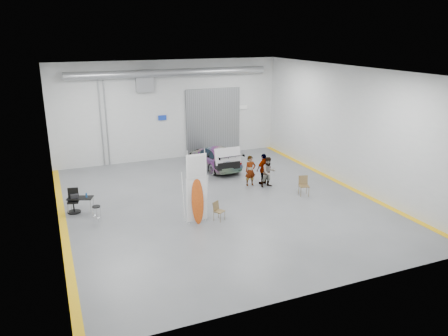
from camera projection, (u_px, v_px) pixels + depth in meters
name	position (u px, v px, depth m)	size (l,w,h in m)	color
ground	(219.00, 202.00, 20.30)	(16.00, 16.00, 0.00)	#57595E
room_shell	(206.00, 107.00, 21.12)	(14.02, 16.18, 6.01)	#B9BBBD
sedan_car	(215.00, 157.00, 25.26)	(1.78, 4.37, 1.27)	silver
person_a	(250.00, 171.00, 22.26)	(0.57, 0.37, 1.57)	#956F51
person_b	(269.00, 172.00, 22.06)	(0.76, 0.59, 1.56)	slate
person_c	(264.00, 169.00, 22.45)	(0.94, 0.39, 1.63)	#9D5D34
surfboard_display	(197.00, 194.00, 17.67)	(0.89, 0.27, 3.13)	white
folding_chair_near	(219.00, 215.00, 18.24)	(0.52, 0.57, 0.81)	brown
folding_chair_far	(304.00, 190.00, 21.03)	(0.55, 0.58, 0.94)	brown
shop_stool	(97.00, 214.00, 18.12)	(0.35, 0.35, 0.68)	black
work_table	(79.00, 198.00, 18.95)	(1.19, 0.88, 0.87)	gray
office_chair	(73.00, 202.00, 19.01)	(0.57, 0.58, 1.06)	black
trunk_lid	(228.00, 154.00, 23.36)	(1.48, 0.90, 0.04)	silver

